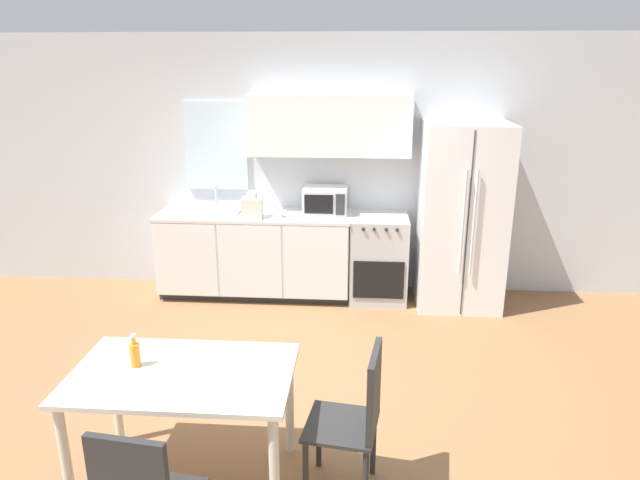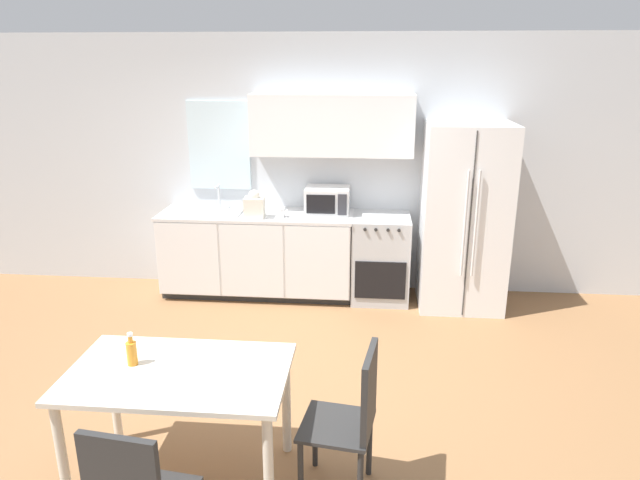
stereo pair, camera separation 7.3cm
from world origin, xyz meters
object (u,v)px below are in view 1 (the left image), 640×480
object	(u,v)px
drink_bottle	(135,354)
dining_table	(183,388)
coffee_mug	(279,213)
oven_range	(378,258)
microwave	(325,200)
refrigerator	(461,216)
dining_chair_side	(358,413)

from	to	relation	value
drink_bottle	dining_table	bearing A→B (deg)	-9.03
dining_table	coffee_mug	bearing A→B (deg)	86.40
oven_range	microwave	world-z (taller)	microwave
refrigerator	coffee_mug	world-z (taller)	refrigerator
oven_range	drink_bottle	xyz separation A→B (m)	(-1.47, -2.84, 0.38)
refrigerator	coffee_mug	distance (m)	1.83
coffee_mug	dining_chair_side	xyz separation A→B (m)	(0.83, -2.77, -0.41)
oven_range	coffee_mug	bearing A→B (deg)	-172.89
coffee_mug	dining_chair_side	distance (m)	2.92
microwave	coffee_mug	xyz separation A→B (m)	(-0.45, -0.22, -0.09)
coffee_mug	dining_table	bearing A→B (deg)	-93.60
microwave	refrigerator	bearing A→B (deg)	-6.29
refrigerator	dining_chair_side	bearing A→B (deg)	-109.42
oven_range	coffee_mug	distance (m)	1.14
dining_table	drink_bottle	bearing A→B (deg)	170.97
refrigerator	microwave	size ratio (longest dim) A/B	4.10
microwave	dining_chair_side	bearing A→B (deg)	-82.74
oven_range	coffee_mug	size ratio (longest dim) A/B	7.73
dining_chair_side	drink_bottle	bearing A→B (deg)	95.63
dining_chair_side	refrigerator	bearing A→B (deg)	-11.14
dining_chair_side	drink_bottle	xyz separation A→B (m)	(-1.29, 0.06, 0.29)
oven_range	drink_bottle	distance (m)	3.22
dining_table	dining_chair_side	world-z (taller)	dining_chair_side
refrigerator	microwave	xyz separation A→B (m)	(-1.38, 0.15, 0.11)
drink_bottle	oven_range	bearing A→B (deg)	62.56
dining_chair_side	drink_bottle	distance (m)	1.32
coffee_mug	drink_bottle	world-z (taller)	coffee_mug
coffee_mug	drink_bottle	size ratio (longest dim) A/B	0.58
oven_range	drink_bottle	size ratio (longest dim) A/B	4.45
refrigerator	microwave	world-z (taller)	refrigerator
dining_chair_side	dining_table	bearing A→B (deg)	97.44
microwave	drink_bottle	world-z (taller)	microwave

